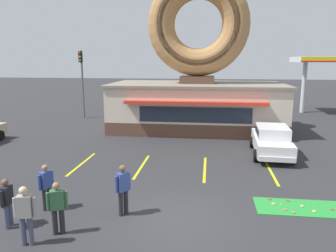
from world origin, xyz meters
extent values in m
plane|color=#2D2D30|center=(0.00, 0.00, 0.00)|extent=(160.00, 160.00, 0.00)
cube|color=brown|center=(0.04, 14.00, 0.45)|extent=(12.00, 6.00, 0.90)
cube|color=beige|center=(0.04, 14.00, 2.05)|extent=(12.00, 6.00, 2.30)
cube|color=gray|center=(0.04, 14.00, 3.28)|extent=(12.30, 6.30, 0.16)
cube|color=red|center=(0.04, 10.70, 2.35)|extent=(9.00, 0.60, 0.20)
cube|color=#232D3D|center=(0.04, 10.98, 1.55)|extent=(7.20, 0.03, 1.00)
cube|color=brown|center=(0.04, 14.00, 3.61)|extent=(2.40, 1.80, 0.50)
torus|color=#B27F4C|center=(0.04, 14.00, 7.41)|extent=(7.10, 1.90, 7.10)
torus|color=#9E6B42|center=(0.04, 13.57, 7.41)|extent=(6.25, 1.05, 6.24)
cube|color=green|center=(4.55, 1.27, 0.01)|extent=(3.84, 1.37, 0.03)
torus|color=#E5C666|center=(4.51, 0.97, 0.05)|extent=(0.13, 0.13, 0.04)
torus|color=#E5C666|center=(4.21, 1.34, 0.05)|extent=(0.13, 0.13, 0.04)
torus|color=brown|center=(3.83, 1.74, 0.05)|extent=(0.13, 0.13, 0.04)
torus|color=brown|center=(3.21, 1.78, 0.05)|extent=(0.13, 0.13, 0.04)
torus|color=#E5C666|center=(3.27, 1.40, 0.05)|extent=(0.13, 0.13, 0.04)
torus|color=#D8667F|center=(3.81, 0.80, 0.05)|extent=(0.13, 0.13, 0.04)
torus|color=#D8667F|center=(3.56, 0.96, 0.05)|extent=(0.13, 0.13, 0.04)
torus|color=brown|center=(5.16, 1.21, 0.05)|extent=(0.13, 0.13, 0.04)
sphere|color=white|center=(3.51, 1.38, 0.05)|extent=(0.04, 0.04, 0.04)
cylinder|color=black|center=(-12.11, 8.90, 0.32)|extent=(0.24, 0.65, 0.64)
cube|color=silver|center=(4.27, 7.76, 0.66)|extent=(1.98, 4.48, 0.68)
cube|color=silver|center=(4.26, 7.61, 1.30)|extent=(1.66, 2.17, 0.60)
cube|color=#232D3D|center=(4.26, 7.61, 1.32)|extent=(1.68, 2.09, 0.36)
cube|color=silver|center=(4.38, 9.98, 0.42)|extent=(1.67, 0.18, 0.24)
cube|color=silver|center=(4.16, 5.53, 0.42)|extent=(1.67, 0.18, 0.24)
cylinder|color=black|center=(3.46, 9.16, 0.32)|extent=(0.25, 0.65, 0.64)
cylinder|color=black|center=(5.22, 9.07, 0.32)|extent=(0.25, 0.65, 0.64)
cylinder|color=black|center=(3.32, 6.44, 0.32)|extent=(0.25, 0.65, 0.64)
cylinder|color=black|center=(5.08, 6.35, 0.32)|extent=(0.25, 0.65, 0.64)
cylinder|color=#474C66|center=(-4.00, -2.08, 0.42)|extent=(0.15, 0.15, 0.83)
cylinder|color=#474C66|center=(-3.80, -2.04, 0.42)|extent=(0.15, 0.15, 0.83)
cube|color=gray|center=(-3.90, -2.06, 1.14)|extent=(0.42, 0.31, 0.61)
cylinder|color=gray|center=(-4.15, -2.11, 1.11)|extent=(0.10, 0.10, 0.56)
cylinder|color=gray|center=(-3.66, -2.01, 1.11)|extent=(0.10, 0.10, 0.56)
sphere|color=beige|center=(-3.90, -2.06, 1.58)|extent=(0.22, 0.22, 0.22)
cylinder|color=#232328|center=(-1.69, 0.11, 0.42)|extent=(0.15, 0.15, 0.83)
cylinder|color=#232328|center=(-1.82, -0.05, 0.42)|extent=(0.15, 0.15, 0.83)
cube|color=#33478C|center=(-1.75, 0.03, 1.14)|extent=(0.43, 0.45, 0.61)
cylinder|color=#33478C|center=(-1.59, 0.22, 1.11)|extent=(0.10, 0.10, 0.56)
cylinder|color=#33478C|center=(-1.91, -0.16, 1.11)|extent=(0.10, 0.10, 0.56)
sphere|color=brown|center=(-1.75, 0.03, 1.59)|extent=(0.22, 0.22, 0.22)
cylinder|color=#474C66|center=(-5.00, -1.11, 0.38)|extent=(0.15, 0.15, 0.76)
cylinder|color=#474C66|center=(-4.99, -1.31, 0.38)|extent=(0.15, 0.15, 0.76)
cube|color=black|center=(-5.00, -1.21, 1.03)|extent=(0.26, 0.39, 0.55)
cylinder|color=black|center=(-5.01, -0.96, 1.00)|extent=(0.10, 0.10, 0.51)
cylinder|color=black|center=(-4.98, -1.46, 1.00)|extent=(0.10, 0.10, 0.51)
sphere|color=brown|center=(-5.00, -1.21, 1.44)|extent=(0.20, 0.20, 0.20)
cylinder|color=#232328|center=(-4.46, -0.01, 0.39)|extent=(0.15, 0.15, 0.78)
cylinder|color=#232328|center=(-4.37, 0.17, 0.39)|extent=(0.15, 0.15, 0.78)
cube|color=#33478C|center=(-4.41, 0.08, 1.06)|extent=(0.38, 0.45, 0.57)
cylinder|color=#33478C|center=(-4.52, -0.15, 1.03)|extent=(0.10, 0.10, 0.52)
cylinder|color=#33478C|center=(-4.30, 0.30, 1.03)|extent=(0.10, 0.10, 0.52)
sphere|color=#9E7051|center=(-4.41, 0.08, 1.48)|extent=(0.21, 0.21, 0.21)
cylinder|color=#232328|center=(-3.40, -1.43, 0.39)|extent=(0.15, 0.15, 0.78)
cylinder|color=#232328|center=(-3.22, -1.36, 0.39)|extent=(0.15, 0.15, 0.78)
cube|color=#386B42|center=(-3.31, -1.40, 1.06)|extent=(0.44, 0.36, 0.57)
cylinder|color=#386B42|center=(-3.54, -1.49, 1.04)|extent=(0.10, 0.10, 0.52)
cylinder|color=#386B42|center=(-3.08, -1.30, 1.04)|extent=(0.10, 0.10, 0.52)
sphere|color=#9E7051|center=(-3.31, -1.40, 1.48)|extent=(0.21, 0.21, 0.21)
cylinder|color=#51565B|center=(5.68, 10.84, 0.47)|extent=(0.56, 0.56, 0.95)
torus|color=#303437|center=(5.68, 10.84, 0.95)|extent=(0.57, 0.57, 0.05)
cylinder|color=#595B60|center=(-9.95, 17.51, 2.90)|extent=(0.16, 0.16, 5.80)
cube|color=black|center=(-9.95, 17.33, 5.25)|extent=(0.28, 0.24, 0.90)
sphere|color=red|center=(-9.95, 17.21, 5.55)|extent=(0.18, 0.18, 0.18)
sphere|color=orange|center=(-9.95, 17.21, 5.25)|extent=(0.18, 0.18, 0.18)
sphere|color=green|center=(-9.95, 17.21, 4.95)|extent=(0.18, 0.18, 0.18)
cylinder|color=silver|center=(9.85, 23.12, 2.40)|extent=(0.40, 0.40, 4.80)
cube|color=yellow|center=(-5.19, 5.00, 0.00)|extent=(0.12, 3.60, 0.01)
cube|color=yellow|center=(-2.19, 5.00, 0.00)|extent=(0.12, 3.60, 0.01)
cube|color=yellow|center=(0.81, 5.00, 0.00)|extent=(0.12, 3.60, 0.01)
cube|color=yellow|center=(3.81, 5.00, 0.00)|extent=(0.12, 3.60, 0.01)
camera|label=1|loc=(0.96, -9.68, 4.99)|focal=35.00mm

